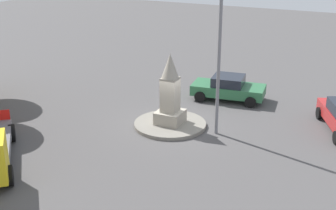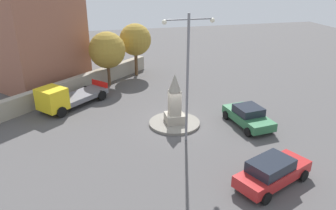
{
  "view_description": "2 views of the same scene",
  "coord_description": "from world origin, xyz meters",
  "px_view_note": "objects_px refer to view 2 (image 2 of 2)",
  "views": [
    {
      "loc": [
        19.85,
        9.13,
        9.42
      ],
      "look_at": [
        0.12,
        -0.06,
        1.18
      ],
      "focal_mm": 49.51,
      "sensor_mm": 36.0,
      "label": 1
    },
    {
      "loc": [
        5.7,
        20.82,
        10.6
      ],
      "look_at": [
        0.31,
        -0.72,
        1.25
      ],
      "focal_mm": 35.25,
      "sensor_mm": 36.0,
      "label": 2
    }
  ],
  "objects_px": {
    "car_red_near_island": "(272,172)",
    "tree_mid_cluster": "(107,50)",
    "corner_building": "(36,35)",
    "monument": "(175,102)",
    "truck_yellow_far_side": "(65,98)",
    "streetlamp": "(188,68)",
    "car_green_parked_right": "(248,116)",
    "tree_near_wall": "(135,40)"
  },
  "relations": [
    {
      "from": "monument",
      "to": "streetlamp",
      "type": "xyz_separation_m",
      "value": [
        -0.13,
        2.44,
        3.18
      ]
    },
    {
      "from": "streetlamp",
      "to": "truck_yellow_far_side",
      "type": "bearing_deg",
      "value": -42.61
    },
    {
      "from": "streetlamp",
      "to": "corner_building",
      "type": "relative_size",
      "value": 0.85
    },
    {
      "from": "car_red_near_island",
      "to": "tree_mid_cluster",
      "type": "xyz_separation_m",
      "value": [
        6.91,
        -17.93,
        2.65
      ]
    },
    {
      "from": "truck_yellow_far_side",
      "to": "tree_mid_cluster",
      "type": "relative_size",
      "value": 1.12
    },
    {
      "from": "truck_yellow_far_side",
      "to": "tree_mid_cluster",
      "type": "xyz_separation_m",
      "value": [
        -3.88,
        -4.96,
        2.46
      ]
    },
    {
      "from": "truck_yellow_far_side",
      "to": "corner_building",
      "type": "distance_m",
      "value": 8.17
    },
    {
      "from": "streetlamp",
      "to": "tree_near_wall",
      "type": "bearing_deg",
      "value": -86.36
    },
    {
      "from": "car_red_near_island",
      "to": "tree_near_wall",
      "type": "xyz_separation_m",
      "value": [
        3.86,
        -20.59,
        2.93
      ]
    },
    {
      "from": "tree_near_wall",
      "to": "streetlamp",
      "type": "bearing_deg",
      "value": 93.64
    },
    {
      "from": "car_green_parked_right",
      "to": "monument",
      "type": "bearing_deg",
      "value": -15.88
    },
    {
      "from": "streetlamp",
      "to": "car_red_near_island",
      "type": "bearing_deg",
      "value": 116.95
    },
    {
      "from": "monument",
      "to": "corner_building",
      "type": "relative_size",
      "value": 0.38
    },
    {
      "from": "car_green_parked_right",
      "to": "car_red_near_island",
      "type": "distance_m",
      "value": 7.03
    },
    {
      "from": "monument",
      "to": "tree_mid_cluster",
      "type": "xyz_separation_m",
      "value": [
        3.86,
        -9.76,
        1.7
      ]
    },
    {
      "from": "car_green_parked_right",
      "to": "streetlamp",
      "type": "bearing_deg",
      "value": 11.5
    },
    {
      "from": "car_green_parked_right",
      "to": "tree_near_wall",
      "type": "height_order",
      "value": "tree_near_wall"
    },
    {
      "from": "streetlamp",
      "to": "car_green_parked_right",
      "type": "xyz_separation_m",
      "value": [
        -4.93,
        -1.0,
        -4.19
      ]
    },
    {
      "from": "streetlamp",
      "to": "tree_near_wall",
      "type": "height_order",
      "value": "streetlamp"
    },
    {
      "from": "car_red_near_island",
      "to": "truck_yellow_far_side",
      "type": "height_order",
      "value": "truck_yellow_far_side"
    },
    {
      "from": "corner_building",
      "to": "monument",
      "type": "bearing_deg",
      "value": 131.06
    },
    {
      "from": "streetlamp",
      "to": "monument",
      "type": "bearing_deg",
      "value": -86.88
    },
    {
      "from": "streetlamp",
      "to": "car_green_parked_right",
      "type": "relative_size",
      "value": 1.86
    },
    {
      "from": "monument",
      "to": "car_green_parked_right",
      "type": "relative_size",
      "value": 0.83
    },
    {
      "from": "car_green_parked_right",
      "to": "tree_mid_cluster",
      "type": "height_order",
      "value": "tree_mid_cluster"
    },
    {
      "from": "car_red_near_island",
      "to": "truck_yellow_far_side",
      "type": "distance_m",
      "value": 16.87
    },
    {
      "from": "streetlamp",
      "to": "tree_mid_cluster",
      "type": "height_order",
      "value": "streetlamp"
    },
    {
      "from": "streetlamp",
      "to": "car_green_parked_right",
      "type": "distance_m",
      "value": 6.55
    },
    {
      "from": "car_red_near_island",
      "to": "truck_yellow_far_side",
      "type": "xyz_separation_m",
      "value": [
        10.79,
        -12.97,
        0.18
      ]
    },
    {
      "from": "car_green_parked_right",
      "to": "tree_near_wall",
      "type": "relative_size",
      "value": 0.82
    },
    {
      "from": "car_green_parked_right",
      "to": "tree_near_wall",
      "type": "bearing_deg",
      "value": -67.02
    },
    {
      "from": "streetlamp",
      "to": "truck_yellow_far_side",
      "type": "distance_m",
      "value": 11.41
    },
    {
      "from": "truck_yellow_far_side",
      "to": "corner_building",
      "type": "xyz_separation_m",
      "value": [
        2.37,
        -6.81,
        3.83
      ]
    },
    {
      "from": "car_green_parked_right",
      "to": "truck_yellow_far_side",
      "type": "bearing_deg",
      "value": -25.98
    },
    {
      "from": "tree_near_wall",
      "to": "monument",
      "type": "bearing_deg",
      "value": 93.74
    },
    {
      "from": "car_red_near_island",
      "to": "tree_mid_cluster",
      "type": "relative_size",
      "value": 0.92
    },
    {
      "from": "truck_yellow_far_side",
      "to": "corner_building",
      "type": "relative_size",
      "value": 0.6
    },
    {
      "from": "tree_near_wall",
      "to": "corner_building",
      "type": "bearing_deg",
      "value": 4.95
    },
    {
      "from": "corner_building",
      "to": "tree_near_wall",
      "type": "distance_m",
      "value": 9.4
    },
    {
      "from": "truck_yellow_far_side",
      "to": "tree_near_wall",
      "type": "height_order",
      "value": "tree_near_wall"
    },
    {
      "from": "streetlamp",
      "to": "tree_mid_cluster",
      "type": "xyz_separation_m",
      "value": [
        3.99,
        -12.2,
        -1.48
      ]
    },
    {
      "from": "monument",
      "to": "truck_yellow_far_side",
      "type": "height_order",
      "value": "monument"
    }
  ]
}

